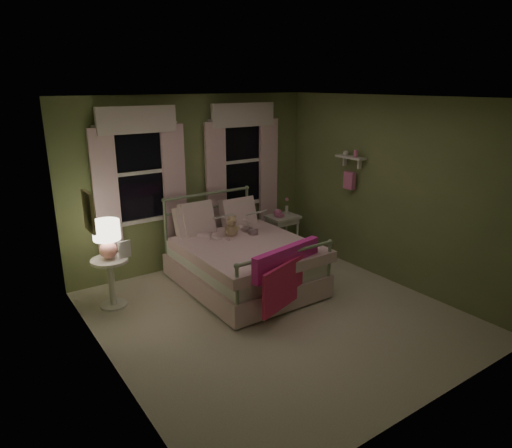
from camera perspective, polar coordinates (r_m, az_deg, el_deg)
room_shell at (r=5.29m, az=2.59°, el=1.25°), size 4.20×4.20×4.20m
bed at (r=6.39m, az=-1.76°, el=-4.61°), size 1.58×2.04×1.18m
pink_throw at (r=5.54m, az=4.00°, el=-5.58°), size 1.10×0.42×0.71m
child_left at (r=6.43m, az=-5.96°, el=0.69°), size 0.31×0.26×0.73m
child_right at (r=6.70m, az=-1.76°, el=1.33°), size 0.34×0.27×0.69m
book_left at (r=6.21m, az=-4.86°, el=0.41°), size 0.20×0.12×0.26m
book_right at (r=6.50m, az=-0.57°, el=0.87°), size 0.21×0.14×0.26m
teddy_bear at (r=6.47m, az=-3.07°, el=-0.43°), size 0.23×0.19×0.32m
nightstand_left at (r=6.08m, az=-17.68°, el=-6.20°), size 0.46×0.46×0.65m
table_lamp at (r=5.90m, az=-18.15°, el=-1.42°), size 0.33×0.33×0.49m
book_nightstand at (r=5.95m, az=-16.74°, el=-4.16°), size 0.17×0.23×0.02m
nightstand_right at (r=7.58m, az=3.35°, el=0.32°), size 0.50×0.40×0.64m
pink_toy at (r=7.47m, az=2.78°, el=1.35°), size 0.14×0.19×0.14m
bud_vase at (r=7.62m, az=3.86°, el=2.28°), size 0.06×0.06×0.28m
window_left at (r=6.57m, az=-14.32°, el=6.79°), size 1.34×0.13×1.96m
window_right at (r=7.32m, az=-1.69°, el=8.35°), size 1.34×0.13×1.96m
wall_shelf at (r=6.99m, az=11.67°, el=6.75°), size 0.15×0.50×0.60m
framed_picture at (r=4.94m, az=-20.19°, el=1.45°), size 0.03×0.32×0.42m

